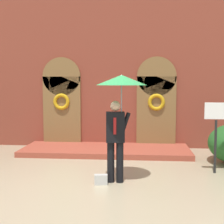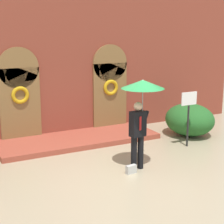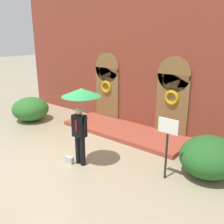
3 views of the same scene
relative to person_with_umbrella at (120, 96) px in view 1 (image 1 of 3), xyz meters
name	(u,v)px [view 1 (image 1 of 3)]	position (x,y,z in m)	size (l,w,h in m)	color
ground_plane	(91,184)	(-0.62, -0.18, -1.91)	(80.00, 80.00, 0.00)	tan
building_facade	(109,68)	(-0.62, 3.97, 0.77)	(14.00, 2.30, 5.60)	brown
person_with_umbrella	(120,96)	(0.00, 0.00, 0.00)	(1.10, 1.10, 2.36)	black
handbag	(101,180)	(-0.39, -0.20, -1.80)	(0.28, 0.12, 0.22)	#B7B7B2
sign_post	(216,126)	(2.26, 0.91, -0.75)	(0.56, 0.06, 1.72)	black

